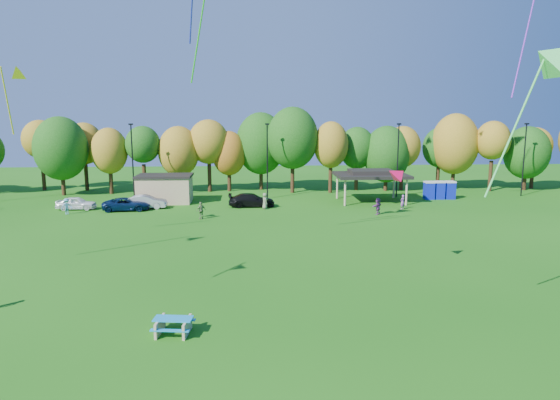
{
  "coord_description": "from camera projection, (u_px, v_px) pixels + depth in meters",
  "views": [
    {
      "loc": [
        -0.21,
        -20.02,
        10.07
      ],
      "look_at": [
        1.41,
        6.0,
        5.62
      ],
      "focal_mm": 32.0,
      "sensor_mm": 36.0,
      "label": 1
    }
  ],
  "objects": [
    {
      "name": "far_person_5",
      "position": [
        402.0,
        202.0,
        53.86
      ],
      "size": [
        0.69,
        0.63,
        1.57
      ],
      "primitive_type": "imported",
      "rotation": [
        0.0,
        0.0,
        3.72
      ],
      "color": "#AB56B6",
      "rests_on": "ground"
    },
    {
      "name": "tree_line",
      "position": [
        243.0,
        147.0,
        65.12
      ],
      "size": [
        93.57,
        10.55,
        11.15
      ],
      "color": "black",
      "rests_on": "ground"
    },
    {
      "name": "porta_potties",
      "position": [
        439.0,
        190.0,
        60.35
      ],
      "size": [
        3.75,
        1.24,
        2.18
      ],
      "color": "#0E1EB7",
      "rests_on": "ground"
    },
    {
      "name": "far_person_0",
      "position": [
        201.0,
        210.0,
        48.74
      ],
      "size": [
        1.06,
        0.94,
        1.72
      ],
      "primitive_type": "imported",
      "rotation": [
        0.0,
        0.0,
        3.78
      ],
      "color": "#69804E",
      "rests_on": "ground"
    },
    {
      "name": "far_person_2",
      "position": [
        67.0,
        206.0,
        51.05
      ],
      "size": [
        1.23,
        1.03,
        1.66
      ],
      "primitive_type": "imported",
      "rotation": [
        0.0,
        0.0,
        0.47
      ],
      "color": "#5294B6",
      "rests_on": "ground"
    },
    {
      "name": "car_b",
      "position": [
        146.0,
        202.0,
        54.31
      ],
      "size": [
        4.49,
        1.62,
        1.47
      ],
      "primitive_type": "imported",
      "rotation": [
        0.0,
        0.0,
        1.59
      ],
      "color": "#AAA9AE",
      "rests_on": "ground"
    },
    {
      "name": "utility_building",
      "position": [
        165.0,
        189.0,
        57.89
      ],
      "size": [
        6.3,
        4.3,
        3.25
      ],
      "color": "tan",
      "rests_on": "ground"
    },
    {
      "name": "picnic_table",
      "position": [
        173.0,
        325.0,
        23.17
      ],
      "size": [
        1.96,
        1.69,
        0.78
      ],
      "rotation": [
        0.0,
        0.0,
        -0.13
      ],
      "color": "tan",
      "rests_on": "ground"
    },
    {
      "name": "car_c",
      "position": [
        126.0,
        204.0,
        53.12
      ],
      "size": [
        5.12,
        2.75,
        1.37
      ],
      "primitive_type": "imported",
      "rotation": [
        0.0,
        0.0,
        1.67
      ],
      "color": "#0B2046",
      "rests_on": "ground"
    },
    {
      "name": "far_person_1",
      "position": [
        378.0,
        206.0,
        51.01
      ],
      "size": [
        1.46,
        1.48,
        1.7
      ],
      "primitive_type": "imported",
      "rotation": [
        0.0,
        0.0,
        3.94
      ],
      "color": "#953E92",
      "rests_on": "ground"
    },
    {
      "name": "car_a",
      "position": [
        76.0,
        203.0,
        53.65
      ],
      "size": [
        4.16,
        1.73,
        1.41
      ],
      "primitive_type": "imported",
      "rotation": [
        0.0,
        0.0,
        1.55
      ],
      "color": "white",
      "rests_on": "ground"
    },
    {
      "name": "far_person_3",
      "position": [
        265.0,
        201.0,
        53.97
      ],
      "size": [
        0.79,
        0.99,
        1.76
      ],
      "primitive_type": "imported",
      "rotation": [
        0.0,
        0.0,
        1.87
      ],
      "color": "#707E56",
      "rests_on": "ground"
    },
    {
      "name": "lamp_posts",
      "position": [
        267.0,
        158.0,
        60.05
      ],
      "size": [
        64.5,
        0.25,
        9.09
      ],
      "color": "black",
      "rests_on": "ground"
    },
    {
      "name": "kite_4",
      "position": [
        394.0,
        174.0,
        30.49
      ],
      "size": [
        1.45,
        1.24,
        1.29
      ],
      "color": "#CD0B41"
    },
    {
      "name": "kite_5",
      "position": [
        17.0,
        72.0,
        36.55
      ],
      "size": [
        1.43,
        3.25,
        5.41
      ],
      "color": "yellow"
    },
    {
      "name": "ground",
      "position": [
        256.0,
        353.0,
        21.4
      ],
      "size": [
        160.0,
        160.0,
        0.0
      ],
      "primitive_type": "plane",
      "color": "#19600F",
      "rests_on": "ground"
    },
    {
      "name": "car_d",
      "position": [
        252.0,
        200.0,
        55.33
      ],
      "size": [
        5.16,
        2.19,
        1.48
      ],
      "primitive_type": "imported",
      "rotation": [
        0.0,
        0.0,
        1.59
      ],
      "color": "black",
      "rests_on": "ground"
    },
    {
      "name": "pavilion",
      "position": [
        371.0,
        174.0,
        58.12
      ],
      "size": [
        8.2,
        6.2,
        3.77
      ],
      "color": "tan",
      "rests_on": "ground"
    }
  ]
}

